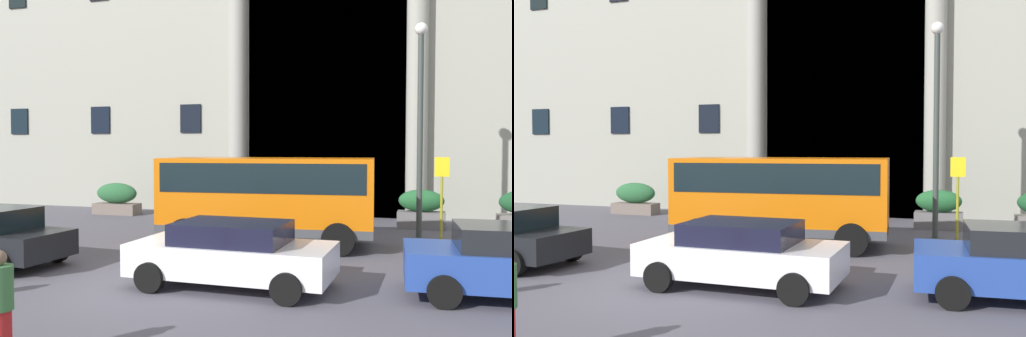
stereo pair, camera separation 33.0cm
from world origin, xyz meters
The scene contains 10 objects.
ground_plane centered at (0.00, 0.00, -0.06)m, with size 80.00×64.00×0.12m, color #4C4A55.
office_building_facade centered at (0.00, 17.48, 9.68)m, with size 35.81×9.67×19.37m.
orange_minibus centered at (1.08, 5.50, 1.57)m, with size 6.42×3.09×2.62m.
bus_stop_sign centered at (6.06, 7.66, 1.63)m, with size 0.44×0.08×2.63m.
hedge_planter_far_east centered at (5.44, 10.51, 0.68)m, with size 1.67×0.87×1.40m.
hedge_planter_entrance_left centered at (-3.96, 10.14, 0.69)m, with size 1.51×0.91×1.43m.
hedge_planter_far_west centered at (-7.35, 10.81, 0.66)m, with size 2.02×0.79×1.38m.
parked_compact_extra centered at (1.74, 0.60, 0.72)m, with size 4.24×2.16×1.38m.
scooter_by_planter centered at (0.27, 3.06, 0.46)m, with size 2.01×0.69×0.89m.
lamppost_plaza_centre centered at (5.39, 8.38, 4.08)m, with size 0.40×0.40×6.95m.
Camera 2 is at (5.94, -9.98, 2.94)m, focal length 38.28 mm.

